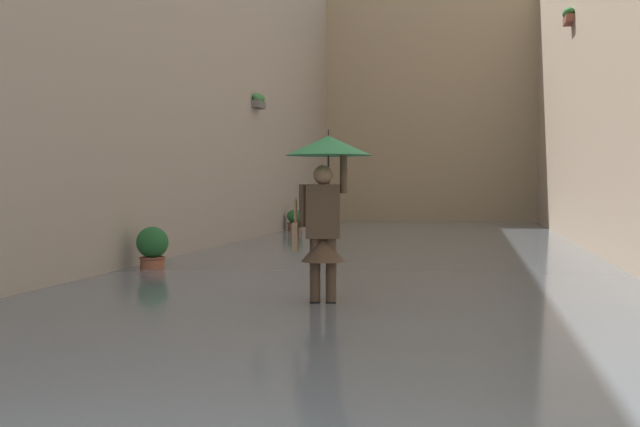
% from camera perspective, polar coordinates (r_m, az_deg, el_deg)
% --- Properties ---
extents(ground_plane, '(70.03, 70.03, 0.00)m').
position_cam_1_polar(ground_plane, '(16.83, 5.12, -2.88)').
color(ground_plane, gray).
extents(flood_water, '(8.53, 34.01, 0.09)m').
position_cam_1_polar(flood_water, '(16.83, 5.12, -2.72)').
color(flood_water, slate).
rests_on(flood_water, ground_plane).
extents(building_facade_far, '(11.33, 1.80, 8.74)m').
position_cam_1_polar(building_facade_far, '(31.79, 7.65, 7.24)').
color(building_facade_far, tan).
rests_on(building_facade_far, ground_plane).
extents(person_wading, '(0.98, 0.98, 2.03)m').
position_cam_1_polar(person_wading, '(9.29, 0.38, 1.94)').
color(person_wading, black).
rests_on(person_wading, ground_plane).
extents(potted_plant_mid_right, '(0.51, 0.51, 0.75)m').
position_cam_1_polar(potted_plant_mid_right, '(13.43, -11.46, -2.36)').
color(potted_plant_mid_right, '#9E563D').
rests_on(potted_plant_mid_right, ground_plane).
extents(potted_plant_far_right, '(0.47, 0.47, 0.71)m').
position_cam_1_polar(potted_plant_far_right, '(24.20, -1.73, -0.53)').
color(potted_plant_far_right, brown).
rests_on(potted_plant_far_right, ground_plane).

